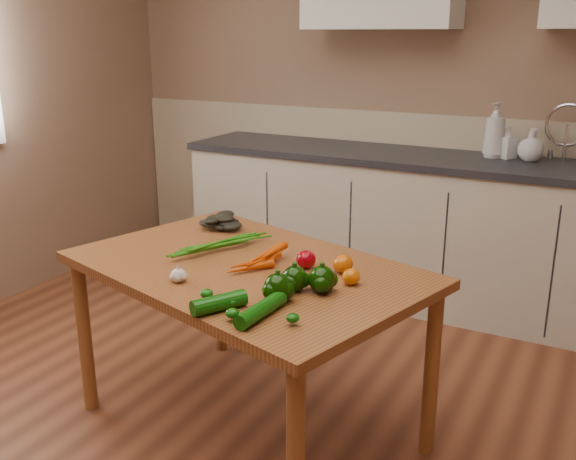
% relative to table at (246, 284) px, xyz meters
% --- Properties ---
extents(room, '(4.04, 5.04, 2.64)m').
position_rel_table_xyz_m(room, '(-0.05, -0.35, 0.60)').
color(room, brown).
rests_on(room, ground).
extents(counter_run, '(2.84, 0.64, 1.14)m').
position_rel_table_xyz_m(counter_run, '(0.16, 1.66, -0.19)').
color(counter_run, '#BBB29C').
rests_on(counter_run, ground).
extents(table, '(1.54, 1.20, 0.72)m').
position_rel_table_xyz_m(table, '(0.00, 0.00, 0.00)').
color(table, brown).
rests_on(table, ground).
extents(soap_bottle_a, '(0.14, 0.14, 0.31)m').
position_rel_table_xyz_m(soap_bottle_a, '(0.56, 1.77, 0.41)').
color(soap_bottle_a, silver).
rests_on(soap_bottle_a, counter_run).
extents(soap_bottle_b, '(0.12, 0.12, 0.18)m').
position_rel_table_xyz_m(soap_bottle_b, '(0.64, 1.78, 0.35)').
color(soap_bottle_b, silver).
rests_on(soap_bottle_b, counter_run).
extents(soap_bottle_c, '(0.20, 0.20, 0.18)m').
position_rel_table_xyz_m(soap_bottle_c, '(0.77, 1.76, 0.35)').
color(soap_bottle_c, silver).
rests_on(soap_bottle_c, counter_run).
extents(carrot_bunch, '(0.29, 0.25, 0.07)m').
position_rel_table_xyz_m(carrot_bunch, '(-0.02, 0.04, 0.11)').
color(carrot_bunch, '#D94705').
rests_on(carrot_bunch, table).
extents(leafy_greens, '(0.19, 0.17, 0.10)m').
position_rel_table_xyz_m(leafy_greens, '(-0.35, 0.34, 0.13)').
color(leafy_greens, black).
rests_on(leafy_greens, table).
extents(garlic_bulb, '(0.06, 0.06, 0.05)m').
position_rel_table_xyz_m(garlic_bulb, '(-0.12, -0.26, 0.11)').
color(garlic_bulb, beige).
rests_on(garlic_bulb, table).
extents(pepper_a, '(0.09, 0.09, 0.09)m').
position_rel_table_xyz_m(pepper_a, '(0.28, -0.14, 0.12)').
color(pepper_a, black).
rests_on(pepper_a, table).
extents(pepper_b, '(0.09, 0.09, 0.09)m').
position_rel_table_xyz_m(pepper_b, '(0.37, -0.11, 0.13)').
color(pepper_b, black).
rests_on(pepper_b, table).
extents(pepper_c, '(0.10, 0.10, 0.10)m').
position_rel_table_xyz_m(pepper_c, '(0.28, -0.24, 0.13)').
color(pepper_c, black).
rests_on(pepper_c, table).
extents(tomato_a, '(0.08, 0.08, 0.07)m').
position_rel_table_xyz_m(tomato_a, '(0.22, 0.08, 0.11)').
color(tomato_a, maroon).
rests_on(tomato_a, table).
extents(tomato_b, '(0.08, 0.08, 0.07)m').
position_rel_table_xyz_m(tomato_b, '(0.36, 0.10, 0.12)').
color(tomato_b, '#CD5705').
rests_on(tomato_b, table).
extents(tomato_c, '(0.06, 0.06, 0.06)m').
position_rel_table_xyz_m(tomato_c, '(0.44, 0.00, 0.11)').
color(tomato_c, '#CD5705').
rests_on(tomato_c, table).
extents(zucchini_a, '(0.06, 0.23, 0.05)m').
position_rel_table_xyz_m(zucchini_a, '(0.29, -0.38, 0.11)').
color(zucchini_a, '#094307').
rests_on(zucchini_a, table).
extents(zucchini_b, '(0.14, 0.19, 0.05)m').
position_rel_table_xyz_m(zucchini_b, '(0.15, -0.40, 0.11)').
color(zucchini_b, '#094307').
rests_on(zucchini_b, table).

